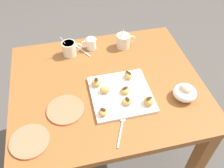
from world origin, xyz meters
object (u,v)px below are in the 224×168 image
(coffee_mug_cream_right, at_px, (124,41))
(beignet_4, at_px, (149,101))
(cream_pitcher_white, at_px, (91,43))
(beignet_6, at_px, (127,101))
(dining_table, at_px, (107,98))
(ice_cream_bowl, at_px, (185,92))
(beignet_5, at_px, (96,82))
(beignet_0, at_px, (103,112))
(beignet_2, at_px, (105,90))
(beignet_3, at_px, (128,75))
(saucer_coral_right, at_px, (30,141))
(saucer_coral_left, at_px, (66,110))
(pastry_plate_square, at_px, (121,94))
(coffee_mug_cream_left, at_px, (70,48))
(beignet_1, at_px, (125,90))

(coffee_mug_cream_right, bearing_deg, beignet_4, -90.36)
(cream_pitcher_white, relative_size, beignet_6, 1.95)
(dining_table, relative_size, ice_cream_bowl, 8.53)
(dining_table, bearing_deg, beignet_5, -167.28)
(beignet_0, bearing_deg, coffee_mug_cream_right, 64.98)
(beignet_2, relative_size, beignet_3, 0.98)
(beignet_3, distance_m, beignet_4, 0.20)
(beignet_0, height_order, beignet_4, beignet_4)
(ice_cream_bowl, distance_m, beignet_6, 0.30)
(beignet_6, bearing_deg, beignet_0, -163.89)
(saucer_coral_right, bearing_deg, cream_pitcher_white, 57.43)
(beignet_4, bearing_deg, coffee_mug_cream_right, 89.64)
(cream_pitcher_white, xyz_separation_m, saucer_coral_left, (-0.21, -0.45, -0.03))
(saucer_coral_right, xyz_separation_m, beignet_4, (0.58, 0.07, 0.03))
(beignet_3, bearing_deg, saucer_coral_right, -152.68)
(saucer_coral_left, relative_size, beignet_4, 3.51)
(beignet_4, bearing_deg, saucer_coral_right, -172.62)
(coffee_mug_cream_right, distance_m, ice_cream_bowl, 0.52)
(pastry_plate_square, bearing_deg, coffee_mug_cream_right, 73.35)
(coffee_mug_cream_left, height_order, beignet_2, coffee_mug_cream_left)
(ice_cream_bowl, bearing_deg, beignet_6, 177.30)
(pastry_plate_square, bearing_deg, beignet_4, -40.52)
(pastry_plate_square, xyz_separation_m, cream_pitcher_white, (-0.08, 0.42, 0.03))
(beignet_2, distance_m, beignet_6, 0.13)
(cream_pitcher_white, distance_m, beignet_6, 0.50)
(ice_cream_bowl, height_order, beignet_5, ice_cream_bowl)
(beignet_2, bearing_deg, coffee_mug_cream_left, 110.76)
(cream_pitcher_white, height_order, beignet_3, cream_pitcher_white)
(beignet_2, bearing_deg, beignet_1, -13.93)
(beignet_1, bearing_deg, beignet_3, 66.14)
(dining_table, bearing_deg, coffee_mug_cream_left, 119.53)
(beignet_2, distance_m, beignet_3, 0.16)
(pastry_plate_square, distance_m, beignet_1, 0.03)
(saucer_coral_right, bearing_deg, saucer_coral_left, 38.98)
(coffee_mug_cream_left, relative_size, beignet_0, 2.64)
(beignet_6, bearing_deg, beignet_5, 128.25)
(saucer_coral_left, height_order, beignet_6, beignet_6)
(dining_table, relative_size, saucer_coral_right, 5.78)
(beignet_1, bearing_deg, saucer_coral_right, -160.35)
(beignet_4, bearing_deg, beignet_3, 103.58)
(cream_pitcher_white, relative_size, saucer_coral_right, 0.59)
(beignet_3, bearing_deg, coffee_mug_cream_left, 134.38)
(saucer_coral_right, xyz_separation_m, beignet_2, (0.38, 0.20, 0.03))
(ice_cream_bowl, xyz_separation_m, saucer_coral_left, (-0.60, 0.05, -0.03))
(cream_pitcher_white, distance_m, beignet_3, 0.35)
(pastry_plate_square, relative_size, saucer_coral_left, 1.66)
(ice_cream_bowl, relative_size, saucer_coral_right, 0.68)
(coffee_mug_cream_left, height_order, beignet_3, coffee_mug_cream_left)
(beignet_6, bearing_deg, beignet_2, 133.36)
(beignet_3, bearing_deg, dining_table, -179.49)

